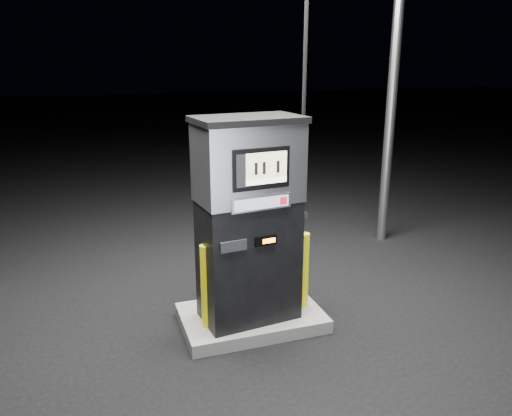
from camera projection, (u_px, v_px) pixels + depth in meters
name	position (u px, v px, depth m)	size (l,w,h in m)	color
ground	(251.00, 323.00, 5.80)	(80.00, 80.00, 0.00)	black
pump_island	(251.00, 318.00, 5.78)	(1.60, 1.00, 0.15)	slate
fuel_dispenser	(249.00, 219.00, 5.35)	(1.27, 0.78, 4.66)	black
bollard_left	(207.00, 287.00, 5.33)	(0.13, 0.13, 0.94)	#FCF00E
bollard_right	(304.00, 270.00, 5.80)	(0.12, 0.12, 0.90)	#FCF00E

